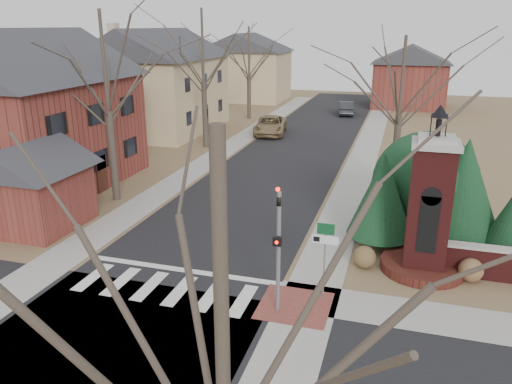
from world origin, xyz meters
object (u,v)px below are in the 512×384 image
(pickup_truck, at_px, (270,125))
(sign_post, at_px, (325,245))
(distant_car, at_px, (346,108))
(traffic_signal_pole, at_px, (279,240))
(brick_gate_monument, at_px, (428,219))

(pickup_truck, bearing_deg, sign_post, -80.10)
(distant_car, bearing_deg, sign_post, 87.74)
(traffic_signal_pole, bearing_deg, pickup_truck, 105.59)
(traffic_signal_pole, relative_size, sign_post, 1.64)
(traffic_signal_pole, distance_m, pickup_truck, 28.71)
(pickup_truck, bearing_deg, distant_car, 57.76)
(sign_post, bearing_deg, pickup_truck, 108.95)
(pickup_truck, height_order, distant_car, pickup_truck)
(traffic_signal_pole, xyz_separation_m, distant_car, (-2.57, 39.58, -1.87))
(distant_car, bearing_deg, brick_gate_monument, 93.64)
(traffic_signal_pole, distance_m, brick_gate_monument, 6.47)
(pickup_truck, bearing_deg, brick_gate_monument, -70.91)
(pickup_truck, distance_m, distant_car, 13.04)
(pickup_truck, xyz_separation_m, distant_car, (5.13, 11.98, -0.06))
(traffic_signal_pole, bearing_deg, distant_car, 93.71)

